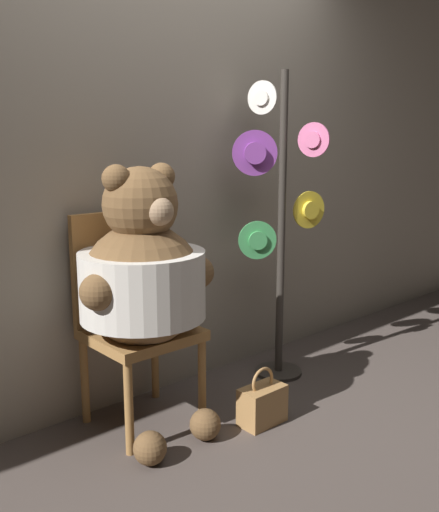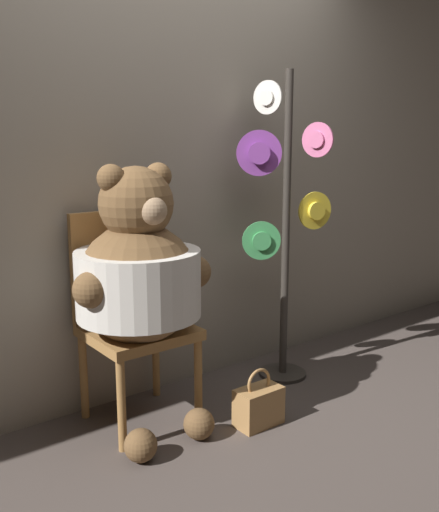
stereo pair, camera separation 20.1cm
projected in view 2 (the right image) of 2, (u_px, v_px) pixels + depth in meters
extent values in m
plane|color=#4C423D|center=(229.00, 418.00, 2.89)|extent=(14.00, 14.00, 0.00)
cube|color=gray|center=(163.00, 167.00, 3.08)|extent=(8.00, 0.10, 2.48)
cylinder|color=#9E703D|center=(122.00, 406.00, 2.54)|extent=(0.04, 0.04, 0.44)
cylinder|color=#9E703D|center=(198.00, 382.00, 2.80)|extent=(0.04, 0.04, 0.44)
cylinder|color=#9E703D|center=(84.00, 377.00, 2.85)|extent=(0.04, 0.04, 0.44)
cylinder|color=#9E703D|center=(156.00, 357.00, 3.11)|extent=(0.04, 0.04, 0.44)
cube|color=#9E703D|center=(139.00, 332.00, 2.78)|extent=(0.48, 0.46, 0.05)
cube|color=#9E703D|center=(116.00, 265.00, 2.88)|extent=(0.48, 0.04, 0.55)
sphere|color=brown|center=(138.00, 283.00, 2.65)|extent=(0.57, 0.57, 0.57)
cylinder|color=silver|center=(138.00, 283.00, 2.65)|extent=(0.58, 0.58, 0.31)
sphere|color=brown|center=(136.00, 204.00, 2.57)|extent=(0.34, 0.34, 0.34)
sphere|color=brown|center=(111.00, 178.00, 2.48)|extent=(0.13, 0.13, 0.13)
sphere|color=brown|center=(158.00, 176.00, 2.62)|extent=(0.13, 0.13, 0.13)
sphere|color=#997A5B|center=(153.00, 211.00, 2.46)|extent=(0.13, 0.13, 0.13)
sphere|color=brown|center=(91.00, 290.00, 2.43)|extent=(0.16, 0.16, 0.16)
sphere|color=brown|center=(195.00, 272.00, 2.75)|extent=(0.16, 0.16, 0.16)
sphere|color=brown|center=(141.00, 445.00, 2.49)|extent=(0.15, 0.15, 0.15)
sphere|color=brown|center=(199.00, 424.00, 2.68)|extent=(0.15, 0.15, 0.15)
cylinder|color=#332D28|center=(282.00, 373.00, 3.41)|extent=(0.28, 0.28, 0.02)
cylinder|color=#332D28|center=(286.00, 230.00, 3.23)|extent=(0.04, 0.04, 1.75)
cylinder|color=silver|center=(268.00, 97.00, 3.17)|extent=(0.06, 0.18, 0.19)
cylinder|color=silver|center=(268.00, 97.00, 3.17)|extent=(0.06, 0.10, 0.09)
cylinder|color=#D16693|center=(318.00, 140.00, 3.02)|extent=(0.05, 0.18, 0.18)
cylinder|color=#D16693|center=(318.00, 140.00, 3.02)|extent=(0.06, 0.10, 0.09)
cylinder|color=#7A388E|center=(259.00, 153.00, 3.15)|extent=(0.20, 0.17, 0.25)
cylinder|color=#7A388E|center=(259.00, 153.00, 3.15)|extent=(0.14, 0.14, 0.12)
cylinder|color=#3D9351|center=(261.00, 241.00, 3.23)|extent=(0.19, 0.13, 0.22)
cylinder|color=#3D9351|center=(261.00, 241.00, 3.23)|extent=(0.11, 0.10, 0.11)
cylinder|color=yellow|center=(315.00, 211.00, 3.29)|extent=(0.22, 0.06, 0.22)
cylinder|color=yellow|center=(315.00, 211.00, 3.29)|extent=(0.12, 0.08, 0.10)
cube|color=#A87A47|center=(259.00, 407.00, 2.80)|extent=(0.23, 0.13, 0.19)
torus|color=#A87A47|center=(259.00, 382.00, 2.78)|extent=(0.14, 0.02, 0.14)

